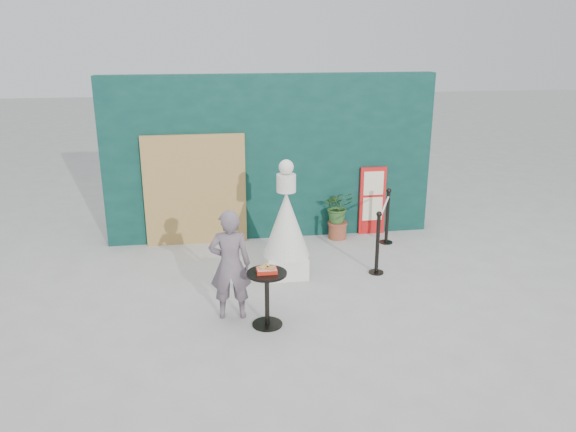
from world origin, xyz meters
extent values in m
plane|color=#ADAAA5|center=(0.00, 0.00, 0.00)|extent=(60.00, 60.00, 0.00)
cube|color=#0A2E2A|center=(0.00, 3.15, 1.50)|extent=(6.00, 0.30, 3.00)
cube|color=tan|center=(-1.40, 2.94, 1.00)|extent=(1.80, 0.08, 2.00)
imported|color=slate|center=(-0.97, 0.00, 0.76)|extent=(0.58, 0.41, 1.51)
cube|color=red|center=(1.90, 2.96, 0.65)|extent=(0.50, 0.06, 1.30)
cube|color=beige|center=(1.90, 2.92, 1.00)|extent=(0.38, 0.02, 0.45)
cube|color=beige|center=(1.90, 2.92, 0.50)|extent=(0.38, 0.02, 0.45)
cube|color=red|center=(1.90, 2.92, 0.15)|extent=(0.38, 0.02, 0.18)
cube|color=white|center=(-0.02, 1.28, 0.17)|extent=(0.63, 0.63, 0.34)
cone|color=silver|center=(-0.02, 1.28, 0.85)|extent=(0.73, 0.73, 1.02)
cylinder|color=white|center=(-0.02, 1.28, 1.50)|extent=(0.30, 0.30, 0.27)
sphere|color=white|center=(-0.02, 1.28, 1.75)|extent=(0.23, 0.23, 0.23)
cylinder|color=black|center=(-0.52, -0.31, 0.01)|extent=(0.40, 0.40, 0.02)
cylinder|color=black|center=(-0.52, -0.31, 0.36)|extent=(0.06, 0.06, 0.72)
cylinder|color=black|center=(-0.52, -0.31, 0.73)|extent=(0.52, 0.52, 0.03)
cube|color=red|center=(-0.52, -0.31, 0.78)|extent=(0.26, 0.19, 0.05)
cube|color=red|center=(-0.52, -0.31, 0.80)|extent=(0.24, 0.17, 0.00)
cube|color=#E4AA53|center=(-0.56, -0.30, 0.82)|extent=(0.15, 0.14, 0.02)
cube|color=#D58A4D|center=(-0.47, -0.33, 0.82)|extent=(0.13, 0.13, 0.02)
cone|color=yellow|center=(-0.50, -0.26, 0.83)|extent=(0.06, 0.06, 0.06)
cylinder|color=#975131|center=(1.19, 2.78, 0.14)|extent=(0.33, 0.33, 0.27)
cylinder|color=#973E31|center=(1.19, 2.78, 0.30)|extent=(0.37, 0.37, 0.05)
imported|color=#2F5725|center=(1.19, 2.78, 0.62)|extent=(0.54, 0.47, 0.60)
cylinder|color=black|center=(1.42, 1.10, 0.01)|extent=(0.24, 0.24, 0.02)
cylinder|color=black|center=(1.42, 1.10, 0.48)|extent=(0.06, 0.06, 0.96)
sphere|color=black|center=(1.42, 1.10, 0.99)|extent=(0.09, 0.09, 0.09)
cylinder|color=black|center=(2.02, 2.40, 0.01)|extent=(0.24, 0.24, 0.02)
cylinder|color=black|center=(2.02, 2.40, 0.48)|extent=(0.06, 0.06, 0.96)
sphere|color=black|center=(2.02, 2.40, 0.99)|extent=(0.09, 0.09, 0.09)
cylinder|color=white|center=(1.72, 1.75, 0.88)|extent=(0.63, 1.31, 0.03)
camera|label=1|loc=(-1.29, -6.87, 3.63)|focal=35.00mm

